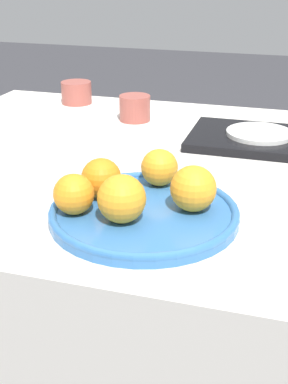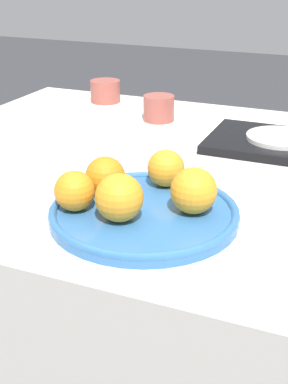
# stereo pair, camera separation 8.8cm
# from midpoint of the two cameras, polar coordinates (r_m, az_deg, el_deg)

# --- Properties ---
(table) EXTENTS (1.16, 0.99, 0.77)m
(table) POSITION_cam_midpoint_polar(r_m,az_deg,el_deg) (1.36, 2.76, -11.70)
(table) COLOR silver
(table) RESTS_ON ground_plane
(fruit_platter) EXTENTS (0.32, 0.32, 0.02)m
(fruit_platter) POSITION_cam_midpoint_polar(r_m,az_deg,el_deg) (0.90, 2.81, -2.27)
(fruit_platter) COLOR #336BAD
(fruit_platter) RESTS_ON table
(orange_0) EXTENTS (0.07, 0.07, 0.07)m
(orange_0) POSITION_cam_midpoint_polar(r_m,az_deg,el_deg) (0.94, -1.49, 1.61)
(orange_0) COLOR orange
(orange_0) RESTS_ON fruit_platter
(orange_1) EXTENTS (0.08, 0.08, 0.08)m
(orange_1) POSITION_cam_midpoint_polar(r_m,az_deg,el_deg) (0.85, 0.31, -0.67)
(orange_1) COLOR orange
(orange_1) RESTS_ON fruit_platter
(orange_2) EXTENTS (0.07, 0.07, 0.07)m
(orange_2) POSITION_cam_midpoint_polar(r_m,az_deg,el_deg) (0.98, 4.93, 2.50)
(orange_2) COLOR orange
(orange_2) RESTS_ON fruit_platter
(orange_3) EXTENTS (0.08, 0.08, 0.08)m
(orange_3) POSITION_cam_midpoint_polar(r_m,az_deg,el_deg) (0.88, 8.18, 0.08)
(orange_3) COLOR orange
(orange_3) RESTS_ON fruit_platter
(orange_4) EXTENTS (0.07, 0.07, 0.07)m
(orange_4) POSITION_cam_midpoint_polar(r_m,az_deg,el_deg) (0.89, -4.62, 0.05)
(orange_4) COLOR orange
(orange_4) RESTS_ON fruit_platter
(serving_tray) EXTENTS (0.32, 0.23, 0.02)m
(serving_tray) POSITION_cam_midpoint_polar(r_m,az_deg,el_deg) (1.29, 16.20, 4.93)
(serving_tray) COLOR black
(serving_tray) RESTS_ON table
(side_plate) EXTENTS (0.16, 0.16, 0.01)m
(side_plate) POSITION_cam_midpoint_polar(r_m,az_deg,el_deg) (1.28, 16.28, 5.57)
(side_plate) COLOR silver
(side_plate) RESTS_ON serving_tray
(cup_0) EXTENTS (0.09, 0.09, 0.06)m
(cup_0) POSITION_cam_midpoint_polar(r_m,az_deg,el_deg) (1.64, -2.59, 10.67)
(cup_0) COLOR #9E4C42
(cup_0) RESTS_ON table
(cup_1) EXTENTS (0.08, 0.08, 0.07)m
(cup_1) POSITION_cam_midpoint_polar(r_m,az_deg,el_deg) (1.44, 3.37, 8.90)
(cup_1) COLOR #9E4C42
(cup_1) RESTS_ON table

